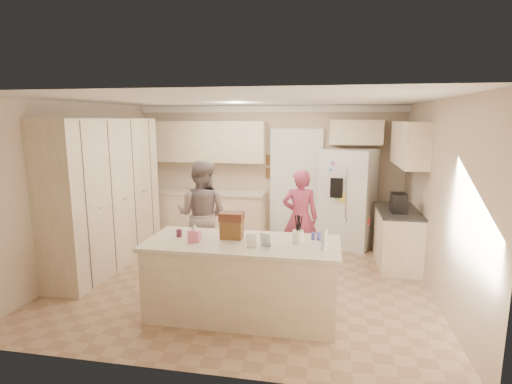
% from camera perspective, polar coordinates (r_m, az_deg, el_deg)
% --- Properties ---
extents(floor, '(5.20, 4.60, 0.02)m').
position_cam_1_polar(floor, '(6.10, -1.55, -12.28)').
color(floor, tan).
rests_on(floor, ground).
extents(ceiling, '(5.20, 4.60, 0.02)m').
position_cam_1_polar(ceiling, '(5.64, -1.69, 13.11)').
color(ceiling, white).
rests_on(ceiling, wall_back).
extents(wall_back, '(5.20, 0.02, 2.60)m').
position_cam_1_polar(wall_back, '(7.97, 1.83, 2.89)').
color(wall_back, '#C8B399').
rests_on(wall_back, ground).
extents(wall_front, '(5.20, 0.02, 2.60)m').
position_cam_1_polar(wall_front, '(3.56, -9.40, -6.79)').
color(wall_front, '#C8B399').
rests_on(wall_front, ground).
extents(wall_left, '(0.02, 4.60, 2.60)m').
position_cam_1_polar(wall_left, '(6.76, -23.80, 0.64)').
color(wall_left, '#C8B399').
rests_on(wall_left, ground).
extents(wall_right, '(0.02, 4.60, 2.60)m').
position_cam_1_polar(wall_right, '(5.79, 24.57, -0.94)').
color(wall_right, '#C8B399').
rests_on(wall_right, ground).
extents(crown_back, '(5.20, 0.08, 0.12)m').
position_cam_1_polar(crown_back, '(7.86, 1.83, 11.77)').
color(crown_back, white).
rests_on(crown_back, wall_back).
extents(pantry_bank, '(0.60, 2.60, 2.35)m').
position_cam_1_polar(pantry_bank, '(6.78, -20.61, -0.19)').
color(pantry_bank, '#F3E4BF').
rests_on(pantry_bank, floor).
extents(back_base_cab, '(2.20, 0.60, 0.88)m').
position_cam_1_polar(back_base_cab, '(8.09, -6.63, -3.27)').
color(back_base_cab, '#F3E4BF').
rests_on(back_base_cab, floor).
extents(back_countertop, '(2.24, 0.63, 0.04)m').
position_cam_1_polar(back_countertop, '(7.98, -6.72, -0.08)').
color(back_countertop, beige).
rests_on(back_countertop, back_base_cab).
extents(back_upper_cab, '(2.20, 0.35, 0.80)m').
position_cam_1_polar(back_upper_cab, '(7.99, -6.59, 7.16)').
color(back_upper_cab, '#F3E4BF').
rests_on(back_upper_cab, wall_back).
extents(doorway_opening, '(0.90, 0.06, 2.10)m').
position_cam_1_polar(doorway_opening, '(7.92, 5.73, 0.96)').
color(doorway_opening, black).
rests_on(doorway_opening, floor).
extents(doorway_casing, '(1.02, 0.03, 2.22)m').
position_cam_1_polar(doorway_casing, '(7.88, 5.71, 0.92)').
color(doorway_casing, white).
rests_on(doorway_casing, floor).
extents(wall_frame_upper, '(0.15, 0.02, 0.20)m').
position_cam_1_polar(wall_frame_upper, '(7.90, 1.95, 4.64)').
color(wall_frame_upper, brown).
rests_on(wall_frame_upper, wall_back).
extents(wall_frame_lower, '(0.15, 0.02, 0.20)m').
position_cam_1_polar(wall_frame_lower, '(7.93, 1.93, 2.70)').
color(wall_frame_lower, brown).
rests_on(wall_frame_lower, wall_back).
extents(refrigerator, '(1.10, 0.98, 1.80)m').
position_cam_1_polar(refrigerator, '(7.55, 12.98, -0.88)').
color(refrigerator, white).
rests_on(refrigerator, floor).
extents(fridge_seam, '(0.02, 0.02, 1.78)m').
position_cam_1_polar(fridge_seam, '(7.21, 13.10, -1.42)').
color(fridge_seam, gray).
rests_on(fridge_seam, refrigerator).
extents(fridge_dispenser, '(0.22, 0.03, 0.35)m').
position_cam_1_polar(fridge_dispenser, '(7.14, 11.42, 0.58)').
color(fridge_dispenser, black).
rests_on(fridge_dispenser, refrigerator).
extents(fridge_handle_l, '(0.02, 0.02, 0.85)m').
position_cam_1_polar(fridge_handle_l, '(7.16, 12.75, -0.26)').
color(fridge_handle_l, silver).
rests_on(fridge_handle_l, refrigerator).
extents(fridge_handle_r, '(0.02, 0.02, 0.85)m').
position_cam_1_polar(fridge_handle_r, '(7.16, 13.55, -0.29)').
color(fridge_handle_r, silver).
rests_on(fridge_handle_r, refrigerator).
extents(over_fridge_cab, '(0.95, 0.35, 0.45)m').
position_cam_1_polar(over_fridge_cab, '(7.65, 14.10, 8.28)').
color(over_fridge_cab, '#F3E4BF').
rests_on(over_fridge_cab, wall_back).
extents(right_base_cab, '(0.60, 1.20, 0.88)m').
position_cam_1_polar(right_base_cab, '(6.87, 19.50, -6.29)').
color(right_base_cab, '#F3E4BF').
rests_on(right_base_cab, floor).
extents(right_countertop, '(0.63, 1.24, 0.04)m').
position_cam_1_polar(right_countertop, '(6.76, 19.66, -2.54)').
color(right_countertop, '#2D2B28').
rests_on(right_countertop, right_base_cab).
extents(right_upper_cab, '(0.35, 1.50, 0.70)m').
position_cam_1_polar(right_upper_cab, '(6.83, 21.06, 6.42)').
color(right_upper_cab, '#F3E4BF').
rests_on(right_upper_cab, wall_right).
extents(coffee_maker, '(0.22, 0.28, 0.30)m').
position_cam_1_polar(coffee_maker, '(6.52, 19.67, -1.47)').
color(coffee_maker, black).
rests_on(coffee_maker, right_countertop).
extents(island_base, '(2.20, 0.90, 0.88)m').
position_cam_1_polar(island_base, '(4.90, -1.95, -12.47)').
color(island_base, '#F3E4BF').
rests_on(island_base, floor).
extents(island_top, '(2.28, 0.96, 0.05)m').
position_cam_1_polar(island_top, '(4.74, -1.99, -7.34)').
color(island_top, beige).
rests_on(island_top, island_base).
extents(utensil_crock, '(0.13, 0.13, 0.15)m').
position_cam_1_polar(utensil_crock, '(4.67, 6.01, -6.39)').
color(utensil_crock, white).
rests_on(utensil_crock, island_top).
extents(tissue_box, '(0.13, 0.13, 0.14)m').
position_cam_1_polar(tissue_box, '(4.76, -8.77, -6.17)').
color(tissue_box, pink).
rests_on(tissue_box, island_top).
extents(tissue_plume, '(0.08, 0.08, 0.08)m').
position_cam_1_polar(tissue_plume, '(4.73, -8.80, -4.89)').
color(tissue_plume, white).
rests_on(tissue_plume, tissue_box).
extents(dollhouse_body, '(0.26, 0.18, 0.22)m').
position_cam_1_polar(dollhouse_body, '(4.83, -3.49, -5.35)').
color(dollhouse_body, brown).
rests_on(dollhouse_body, island_top).
extents(dollhouse_roof, '(0.28, 0.20, 0.10)m').
position_cam_1_polar(dollhouse_roof, '(4.79, -3.51, -3.51)').
color(dollhouse_roof, '#592D1E').
rests_on(dollhouse_roof, dollhouse_body).
extents(jam_jar, '(0.07, 0.07, 0.09)m').
position_cam_1_polar(jam_jar, '(4.99, -10.92, -5.77)').
color(jam_jar, '#59263F').
rests_on(jam_jar, island_top).
extents(greeting_card_a, '(0.12, 0.06, 0.16)m').
position_cam_1_polar(greeting_card_a, '(4.49, -0.66, -6.94)').
color(greeting_card_a, white).
rests_on(greeting_card_a, island_top).
extents(greeting_card_b, '(0.12, 0.05, 0.16)m').
position_cam_1_polar(greeting_card_b, '(4.51, 1.34, -6.86)').
color(greeting_card_b, silver).
rests_on(greeting_card_b, island_top).
extents(water_bottle, '(0.07, 0.07, 0.24)m').
position_cam_1_polar(water_bottle, '(4.45, 9.69, -6.72)').
color(water_bottle, silver).
rests_on(water_bottle, island_top).
extents(shaker_salt, '(0.05, 0.05, 0.09)m').
position_cam_1_polar(shaker_salt, '(4.83, 8.18, -6.23)').
color(shaker_salt, '#47439F').
rests_on(shaker_salt, island_top).
extents(shaker_pepper, '(0.05, 0.05, 0.09)m').
position_cam_1_polar(shaker_pepper, '(4.83, 9.01, -6.26)').
color(shaker_pepper, '#47439F').
rests_on(shaker_pepper, island_top).
extents(teen_boy, '(0.88, 0.70, 1.72)m').
position_cam_1_polar(teen_boy, '(6.35, -7.77, -3.20)').
color(teen_boy, gray).
rests_on(teen_boy, floor).
extents(teen_girl, '(0.59, 0.40, 1.57)m').
position_cam_1_polar(teen_girl, '(6.45, 6.31, -3.65)').
color(teen_girl, '#BC3F6B').
rests_on(teen_girl, floor).
extents(fridge_magnets, '(0.76, 0.02, 1.44)m').
position_cam_1_polar(fridge_magnets, '(7.20, 13.10, -1.44)').
color(fridge_magnets, tan).
rests_on(fridge_magnets, refrigerator).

